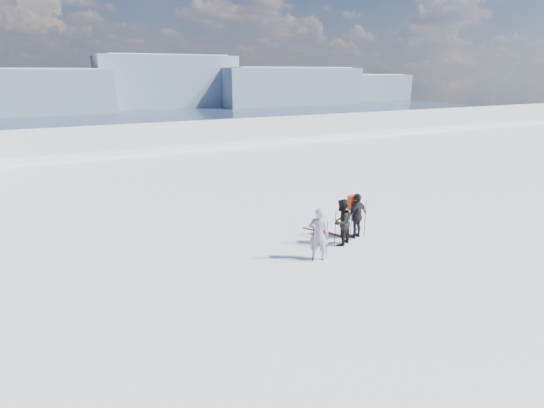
{
  "coord_description": "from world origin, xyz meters",
  "views": [
    {
      "loc": [
        -7.75,
        -9.12,
        5.72
      ],
      "look_at": [
        -1.78,
        3.0,
        1.5
      ],
      "focal_mm": 28.0,
      "sensor_mm": 36.0,
      "label": 1
    }
  ],
  "objects_px": {
    "skis_loose": "(325,232)",
    "skier_grey": "(319,234)",
    "skier_dark": "(341,222)",
    "skier_pack": "(357,216)"
  },
  "relations": [
    {
      "from": "skier_dark",
      "to": "skis_loose",
      "type": "xyz_separation_m",
      "value": [
        0.16,
        1.23,
        -0.8
      ]
    },
    {
      "from": "skier_grey",
      "to": "skier_dark",
      "type": "relative_size",
      "value": 1.04
    },
    {
      "from": "skier_grey",
      "to": "skis_loose",
      "type": "xyz_separation_m",
      "value": [
        1.49,
        1.9,
        -0.84
      ]
    },
    {
      "from": "skier_grey",
      "to": "skis_loose",
      "type": "distance_m",
      "value": 2.56
    },
    {
      "from": "skier_grey",
      "to": "skier_dark",
      "type": "height_order",
      "value": "skier_grey"
    },
    {
      "from": "skier_grey",
      "to": "skier_pack",
      "type": "distance_m",
      "value": 2.44
    },
    {
      "from": "skier_pack",
      "to": "skier_grey",
      "type": "bearing_deg",
      "value": 9.2
    },
    {
      "from": "skis_loose",
      "to": "skier_grey",
      "type": "bearing_deg",
      "value": -128.17
    },
    {
      "from": "skier_dark",
      "to": "skier_pack",
      "type": "bearing_deg",
      "value": 171.54
    },
    {
      "from": "skier_grey",
      "to": "skis_loose",
      "type": "bearing_deg",
      "value": -89.4
    }
  ]
}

